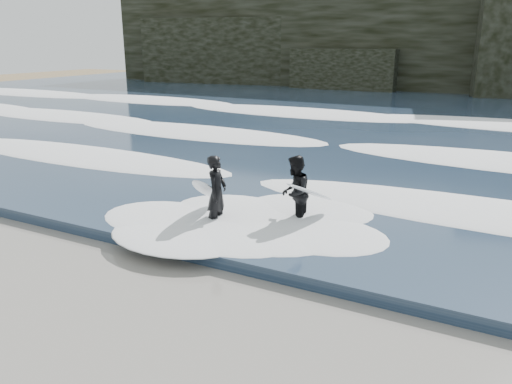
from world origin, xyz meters
TOP-DOWN VIEW (x-y plane):
  - ground at (0.00, 0.00)m, footprint 120.00×120.00m
  - sea at (0.00, 29.00)m, footprint 90.00×52.00m
  - headland at (0.00, 46.00)m, footprint 70.00×9.00m
  - foam_near at (0.00, 9.00)m, footprint 60.00×3.20m
  - foam_mid at (0.00, 16.00)m, footprint 60.00×4.00m
  - foam_far at (0.00, 25.00)m, footprint 60.00×4.80m
  - surfer_left at (0.51, 5.08)m, footprint 1.19×1.74m
  - surfer_right at (2.33, 6.08)m, footprint 1.39×1.82m

SIDE VIEW (x-z plane):
  - ground at x=0.00m, z-range 0.00..0.00m
  - sea at x=0.00m, z-range 0.00..0.30m
  - foam_near at x=0.00m, z-range 0.30..0.50m
  - foam_mid at x=0.00m, z-range 0.30..0.54m
  - foam_far at x=0.00m, z-range 0.30..0.60m
  - surfer_right at x=2.33m, z-range 0.00..1.95m
  - surfer_left at x=0.51m, z-range 0.00..1.97m
  - headland at x=0.00m, z-range 0.00..10.00m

